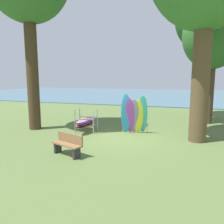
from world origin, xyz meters
TOP-DOWN VIEW (x-y plane):
  - ground_plane at (0.00, 0.00)m, footprint 80.00×80.00m
  - lake_water at (0.00, 30.66)m, footprint 80.00×36.00m
  - tree_mid_behind at (3.95, 7.76)m, footprint 4.13×4.13m
  - tree_far_left_back at (4.38, 5.42)m, footprint 3.76×3.76m
  - leaning_board_pile at (0.29, 1.16)m, footprint 1.52×0.99m
  - board_storage_rack at (-2.35, 0.70)m, footprint 1.15×2.13m
  - park_bench at (-1.43, -3.04)m, footprint 1.46×0.87m

SIDE VIEW (x-z plane):
  - ground_plane at x=0.00m, z-range 0.00..0.00m
  - lake_water at x=0.00m, z-range 0.00..0.10m
  - park_bench at x=-1.43m, z-range 0.03..0.88m
  - board_storage_rack at x=-2.35m, z-range -0.07..1.18m
  - leaning_board_pile at x=0.29m, z-range -0.10..2.11m
  - tree_far_left_back at x=4.38m, z-range 1.69..9.58m
  - tree_mid_behind at x=3.95m, z-range 2.41..12.16m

